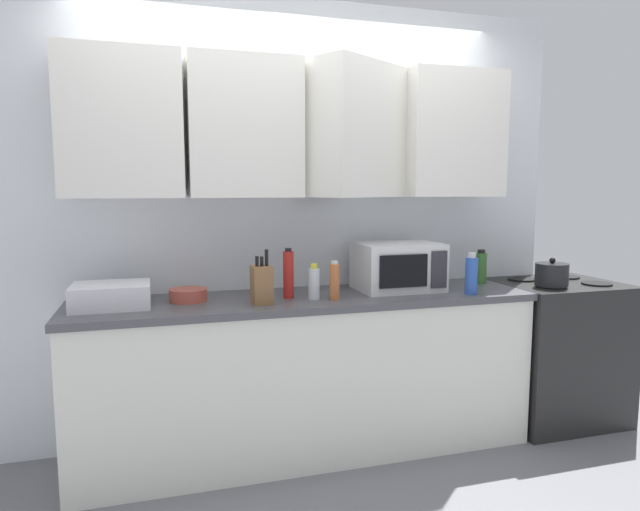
# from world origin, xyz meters

# --- Properties ---
(wall_back_with_cabinets) EXTENTS (3.44, 0.60, 2.60)m
(wall_back_with_cabinets) POSITION_xyz_m (0.00, -0.07, 1.58)
(wall_back_with_cabinets) COLOR white
(wall_back_with_cabinets) RESTS_ON ground_plane
(counter_run) EXTENTS (2.57, 0.63, 0.90)m
(counter_run) POSITION_xyz_m (0.00, -0.30, 0.45)
(counter_run) COLOR white
(counter_run) RESTS_ON ground_plane
(stove_range) EXTENTS (0.76, 0.64, 0.91)m
(stove_range) POSITION_xyz_m (1.67, -0.32, 0.45)
(stove_range) COLOR black
(stove_range) RESTS_ON ground_plane
(kettle) EXTENTS (0.19, 0.19, 0.17)m
(kettle) POSITION_xyz_m (1.50, -0.46, 0.98)
(kettle) COLOR black
(kettle) RESTS_ON stove_range
(microwave) EXTENTS (0.48, 0.37, 0.28)m
(microwave) POSITION_xyz_m (0.57, -0.26, 1.04)
(microwave) COLOR silver
(microwave) RESTS_ON counter_run
(dish_rack) EXTENTS (0.38, 0.30, 0.12)m
(dish_rack) POSITION_xyz_m (-1.03, -0.30, 0.96)
(dish_rack) COLOR silver
(dish_rack) RESTS_ON counter_run
(knife_block) EXTENTS (0.10, 0.12, 0.29)m
(knife_block) POSITION_xyz_m (-0.28, -0.44, 1.00)
(knife_block) COLOR brown
(knife_block) RESTS_ON counter_run
(bottle_blue_cleaner) EXTENTS (0.07, 0.07, 0.24)m
(bottle_blue_cleaner) POSITION_xyz_m (0.91, -0.51, 1.01)
(bottle_blue_cleaner) COLOR #2D56B7
(bottle_blue_cleaner) RESTS_ON counter_run
(bottle_red_sauce) EXTENTS (0.06, 0.06, 0.28)m
(bottle_red_sauce) POSITION_xyz_m (-0.11, -0.32, 1.03)
(bottle_red_sauce) COLOR red
(bottle_red_sauce) RESTS_ON counter_run
(bottle_spice_jar) EXTENTS (0.05, 0.05, 0.21)m
(bottle_spice_jar) POSITION_xyz_m (0.12, -0.44, 1.00)
(bottle_spice_jar) COLOR #BC6638
(bottle_spice_jar) RESTS_ON counter_run
(bottle_clear_tall) EXTENTS (0.06, 0.06, 0.19)m
(bottle_clear_tall) POSITION_xyz_m (0.01, -0.39, 0.99)
(bottle_clear_tall) COLOR silver
(bottle_clear_tall) RESTS_ON counter_run
(bottle_green_oil) EXTENTS (0.07, 0.07, 0.22)m
(bottle_green_oil) POSITION_xyz_m (1.16, -0.21, 1.00)
(bottle_green_oil) COLOR #386B2D
(bottle_green_oil) RESTS_ON counter_run
(bowl_ceramic_small) EXTENTS (0.20, 0.20, 0.07)m
(bowl_ceramic_small) POSITION_xyz_m (-0.65, -0.25, 0.93)
(bowl_ceramic_small) COLOR #B24C3D
(bowl_ceramic_small) RESTS_ON counter_run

